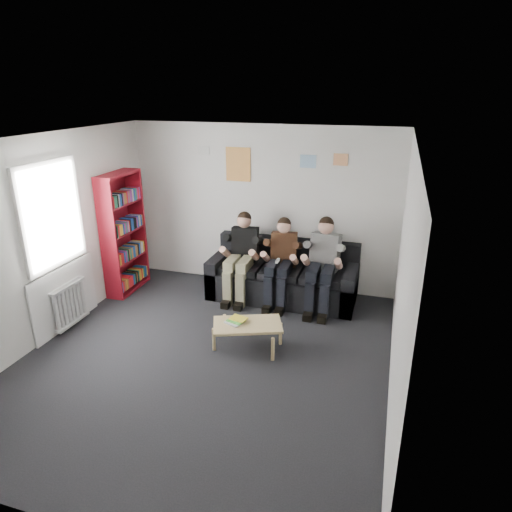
{
  "coord_description": "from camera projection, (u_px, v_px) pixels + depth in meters",
  "views": [
    {
      "loc": [
        2.08,
        -4.57,
        3.25
      ],
      "look_at": [
        0.27,
        1.3,
        0.95
      ],
      "focal_mm": 32.0,
      "sensor_mm": 36.0,
      "label": 1
    }
  ],
  "objects": [
    {
      "name": "window",
      "position": [
        58.0,
        259.0,
        6.24
      ],
      "size": [
        0.05,
        1.3,
        2.36
      ],
      "color": "white",
      "rests_on": "room_shell"
    },
    {
      "name": "person_right",
      "position": [
        322.0,
        265.0,
        6.89
      ],
      "size": [
        0.43,
        0.92,
        1.41
      ],
      "rotation": [
        0.0,
        0.0,
        -0.13
      ],
      "color": "silver",
      "rests_on": "sofa"
    },
    {
      "name": "coffee_table",
      "position": [
        247.0,
        326.0,
        5.94
      ],
      "size": [
        0.88,
        0.48,
        0.35
      ],
      "rotation": [
        0.0,
        0.0,
        0.38
      ],
      "color": "tan",
      "rests_on": "ground"
    },
    {
      "name": "sofa",
      "position": [
        283.0,
        278.0,
        7.39
      ],
      "size": [
        2.34,
        0.96,
        0.9
      ],
      "color": "black",
      "rests_on": "ground"
    },
    {
      "name": "poster_pink",
      "position": [
        341.0,
        160.0,
        6.91
      ],
      "size": [
        0.22,
        0.01,
        0.18
      ],
      "primitive_type": "cube",
      "color": "#CF4075",
      "rests_on": "room_shell"
    },
    {
      "name": "room_shell",
      "position": [
        201.0,
        259.0,
        5.33
      ],
      "size": [
        5.0,
        5.0,
        5.0
      ],
      "color": "black",
      "rests_on": "ground"
    },
    {
      "name": "person_middle",
      "position": [
        281.0,
        262.0,
        7.08
      ],
      "size": [
        0.4,
        0.86,
        1.35
      ],
      "rotation": [
        0.0,
        0.0,
        0.14
      ],
      "color": "#4C2819",
      "rests_on": "sofa"
    },
    {
      "name": "game_cases",
      "position": [
        236.0,
        320.0,
        5.95
      ],
      "size": [
        0.26,
        0.22,
        0.05
      ],
      "rotation": [
        0.0,
        0.0,
        -0.37
      ],
      "color": "silver",
      "rests_on": "coffee_table"
    },
    {
      "name": "poster_large",
      "position": [
        238.0,
        164.0,
        7.42
      ],
      "size": [
        0.42,
        0.01,
        0.55
      ],
      "primitive_type": "cube",
      "color": "#DDDC4E",
      "rests_on": "room_shell"
    },
    {
      "name": "bookshelf",
      "position": [
        124.0,
        233.0,
        7.44
      ],
      "size": [
        0.3,
        0.89,
        1.98
      ],
      "rotation": [
        0.0,
        0.0,
        0.03
      ],
      "color": "maroon",
      "rests_on": "ground"
    },
    {
      "name": "radiator",
      "position": [
        70.0,
        304.0,
        6.45
      ],
      "size": [
        0.1,
        0.64,
        0.6
      ],
      "color": "silver",
      "rests_on": "ground"
    },
    {
      "name": "person_left",
      "position": [
        241.0,
        257.0,
        7.26
      ],
      "size": [
        0.42,
        0.9,
        1.39
      ],
      "rotation": [
        0.0,
        0.0,
        0.14
      ],
      "color": "black",
      "rests_on": "sofa"
    },
    {
      "name": "poster_blue",
      "position": [
        308.0,
        161.0,
        7.07
      ],
      "size": [
        0.25,
        0.01,
        0.2
      ],
      "primitive_type": "cube",
      "color": "#3F98D8",
      "rests_on": "room_shell"
    },
    {
      "name": "poster_sign",
      "position": [
        204.0,
        150.0,
        7.52
      ],
      "size": [
        0.2,
        0.01,
        0.14
      ],
      "primitive_type": "cube",
      "color": "silver",
      "rests_on": "room_shell"
    }
  ]
}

